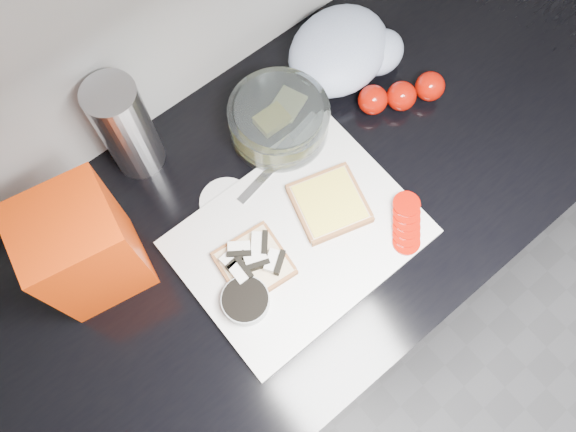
# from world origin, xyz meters

# --- Properties ---
(base_cabinet) EXTENTS (3.50, 0.60, 0.86)m
(base_cabinet) POSITION_xyz_m (0.00, 1.20, 0.43)
(base_cabinet) COLOR black
(base_cabinet) RESTS_ON ground
(countertop) EXTENTS (3.50, 0.64, 0.04)m
(countertop) POSITION_xyz_m (0.00, 1.20, 0.88)
(countertop) COLOR black
(countertop) RESTS_ON base_cabinet
(cutting_board) EXTENTS (0.40, 0.30, 0.01)m
(cutting_board) POSITION_xyz_m (-0.10, 1.14, 0.91)
(cutting_board) COLOR silver
(cutting_board) RESTS_ON countertop
(bread_left) EXTENTS (0.12, 0.12, 0.03)m
(bread_left) POSITION_xyz_m (-0.19, 1.15, 0.92)
(bread_left) COLOR beige
(bread_left) RESTS_ON cutting_board
(bread_right) EXTENTS (0.15, 0.15, 0.02)m
(bread_right) POSITION_xyz_m (-0.03, 1.15, 0.92)
(bread_right) COLOR beige
(bread_right) RESTS_ON cutting_board
(tomato_slices) EXTENTS (0.10, 0.11, 0.02)m
(tomato_slices) POSITION_xyz_m (0.05, 1.04, 0.92)
(tomato_slices) COLOR #960D03
(tomato_slices) RESTS_ON cutting_board
(knife) EXTENTS (0.20, 0.05, 0.01)m
(knife) POSITION_xyz_m (-0.02, 1.28, 0.92)
(knife) COLOR #B7B7BC
(knife) RESTS_ON cutting_board
(seed_tub) EXTENTS (0.08, 0.08, 0.04)m
(seed_tub) POSITION_xyz_m (-0.24, 1.11, 0.92)
(seed_tub) COLOR #9DA2A2
(seed_tub) RESTS_ON countertop
(tub_lid) EXTENTS (0.12, 0.12, 0.01)m
(tub_lid) POSITION_xyz_m (-0.16, 1.28, 0.90)
(tub_lid) COLOR silver
(tub_lid) RESTS_ON countertop
(glass_bowl) EXTENTS (0.18, 0.18, 0.08)m
(glass_bowl) POSITION_xyz_m (0.00, 1.33, 0.94)
(glass_bowl) COLOR silver
(glass_bowl) RESTS_ON countertop
(bread_bag) EXTENTS (0.16, 0.15, 0.22)m
(bread_bag) POSITION_xyz_m (-0.39, 1.31, 1.01)
(bread_bag) COLOR #DD3903
(bread_bag) RESTS_ON countertop
(steel_canister) EXTENTS (0.09, 0.09, 0.21)m
(steel_canister) POSITION_xyz_m (-0.23, 1.45, 1.01)
(steel_canister) COLOR #ABAAAF
(steel_canister) RESTS_ON countertop
(grocery_bag) EXTENTS (0.26, 0.23, 0.10)m
(grocery_bag) POSITION_xyz_m (0.19, 1.36, 0.95)
(grocery_bag) COLOR silver
(grocery_bag) RESTS_ON countertop
(whole_tomatoes) EXTENTS (0.16, 0.10, 0.06)m
(whole_tomatoes) POSITION_xyz_m (0.22, 1.23, 0.93)
(whole_tomatoes) COLOR #960D03
(whole_tomatoes) RESTS_ON countertop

